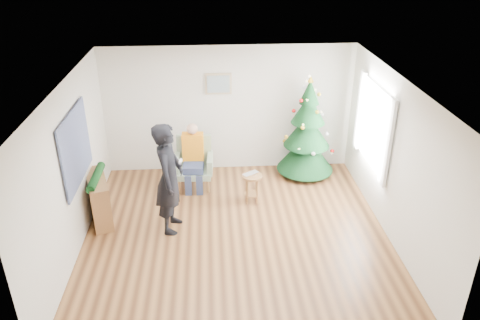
{
  "coord_description": "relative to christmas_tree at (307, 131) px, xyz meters",
  "views": [
    {
      "loc": [
        -0.37,
        -6.39,
        4.58
      ],
      "look_at": [
        0.1,
        0.6,
        1.1
      ],
      "focal_mm": 35.0,
      "sensor_mm": 36.0,
      "label": 1
    }
  ],
  "objects": [
    {
      "name": "window_panel",
      "position": [
        0.92,
        -1.12,
        0.56
      ],
      "size": [
        0.04,
        1.3,
        1.4
      ],
      "primitive_type": "cube",
      "color": "white",
      "rests_on": "wall_right"
    },
    {
      "name": "wall_back",
      "position": [
        -1.55,
        0.38,
        0.36
      ],
      "size": [
        5.0,
        0.0,
        5.0
      ],
      "primitive_type": "plane",
      "rotation": [
        1.57,
        0.0,
        0.0
      ],
      "color": "silver",
      "rests_on": "floor"
    },
    {
      "name": "curtains",
      "position": [
        0.89,
        -1.12,
        0.56
      ],
      "size": [
        0.05,
        1.75,
        1.5
      ],
      "color": "white",
      "rests_on": "wall_right"
    },
    {
      "name": "wall_right",
      "position": [
        0.95,
        -2.12,
        0.36
      ],
      "size": [
        0.0,
        5.0,
        5.0
      ],
      "primitive_type": "plane",
      "rotation": [
        1.57,
        0.0,
        -1.57
      ],
      "color": "silver",
      "rests_on": "floor"
    },
    {
      "name": "wall_front",
      "position": [
        -1.55,
        -4.62,
        0.36
      ],
      "size": [
        5.0,
        0.0,
        5.0
      ],
      "primitive_type": "plane",
      "rotation": [
        -1.57,
        0.0,
        0.0
      ],
      "color": "silver",
      "rests_on": "floor"
    },
    {
      "name": "console",
      "position": [
        -3.88,
        -1.44,
        -0.54
      ],
      "size": [
        0.58,
        1.04,
        0.8
      ],
      "primitive_type": "cube",
      "rotation": [
        0.0,
        0.0,
        0.3
      ],
      "color": "brown",
      "rests_on": "floor"
    },
    {
      "name": "standing_man",
      "position": [
        -2.61,
        -1.81,
        0.01
      ],
      "size": [
        0.55,
        0.75,
        1.9
      ],
      "primitive_type": "imported",
      "rotation": [
        0.0,
        0.0,
        1.43
      ],
      "color": "black",
      "rests_on": "floor"
    },
    {
      "name": "garland",
      "position": [
        -3.88,
        -1.44,
        -0.12
      ],
      "size": [
        0.14,
        0.9,
        0.14
      ],
      "primitive_type": "cylinder",
      "rotation": [
        1.57,
        0.0,
        0.0
      ],
      "color": "black",
      "rests_on": "console"
    },
    {
      "name": "framed_picture",
      "position": [
        -1.75,
        0.35,
        0.91
      ],
      "size": [
        0.52,
        0.05,
        0.42
      ],
      "color": "tan",
      "rests_on": "wall_back"
    },
    {
      "name": "laptop",
      "position": [
        -1.2,
        -1.06,
        -0.37
      ],
      "size": [
        0.36,
        0.33,
        0.02
      ],
      "primitive_type": "imported",
      "rotation": [
        0.0,
        0.0,
        0.59
      ],
      "color": "silver",
      "rests_on": "stool"
    },
    {
      "name": "floor",
      "position": [
        -1.55,
        -2.12,
        -0.94
      ],
      "size": [
        5.0,
        5.0,
        0.0
      ],
      "primitive_type": "plane",
      "color": "brown",
      "rests_on": "ground"
    },
    {
      "name": "stool",
      "position": [
        -1.2,
        -1.06,
        -0.65
      ],
      "size": [
        0.37,
        0.37,
        0.56
      ],
      "rotation": [
        0.0,
        0.0,
        0.24
      ],
      "color": "brown",
      "rests_on": "floor"
    },
    {
      "name": "wall_left",
      "position": [
        -4.05,
        -2.12,
        0.36
      ],
      "size": [
        0.0,
        5.0,
        5.0
      ],
      "primitive_type": "plane",
      "rotation": [
        1.57,
        0.0,
        1.57
      ],
      "color": "silver",
      "rests_on": "floor"
    },
    {
      "name": "seated_person",
      "position": [
        -2.27,
        -0.42,
        -0.28
      ],
      "size": [
        0.42,
        0.59,
        1.29
      ],
      "rotation": [
        0.0,
        0.0,
        -0.05
      ],
      "color": "navy",
      "rests_on": "armchair"
    },
    {
      "name": "armchair",
      "position": [
        -2.27,
        -0.37,
        -0.58
      ],
      "size": [
        0.76,
        0.69,
        0.99
      ],
      "rotation": [
        0.0,
        0.0,
        -0.05
      ],
      "color": "gray",
      "rests_on": "floor"
    },
    {
      "name": "tapestry",
      "position": [
        -4.01,
        -1.82,
        0.61
      ],
      "size": [
        0.03,
        1.5,
        1.15
      ],
      "primitive_type": "cube",
      "color": "black",
      "rests_on": "wall_left"
    },
    {
      "name": "game_controller",
      "position": [
        -2.41,
        -1.84,
        0.33
      ],
      "size": [
        0.05,
        0.13,
        0.04
      ],
      "primitive_type": "cube",
      "rotation": [
        0.0,
        0.0,
        -0.14
      ],
      "color": "white",
      "rests_on": "standing_man"
    },
    {
      "name": "christmas_tree",
      "position": [
        0.0,
        0.0,
        0.0
      ],
      "size": [
        1.15,
        1.15,
        2.08
      ],
      "rotation": [
        0.0,
        0.0,
        -0.07
      ],
      "color": "#3F2816",
      "rests_on": "floor"
    },
    {
      "name": "ceiling",
      "position": [
        -1.55,
        -2.12,
        1.66
      ],
      "size": [
        5.0,
        5.0,
        0.0
      ],
      "primitive_type": "plane",
      "rotation": [
        3.14,
        0.0,
        0.0
      ],
      "color": "white",
      "rests_on": "wall_back"
    }
  ]
}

